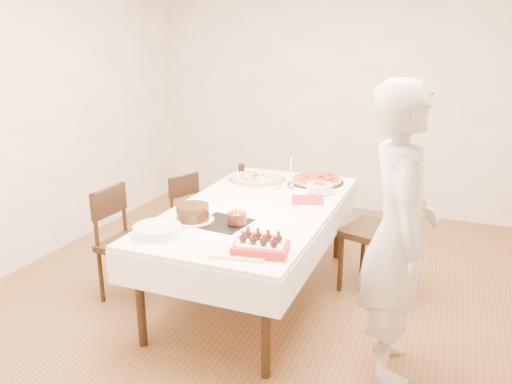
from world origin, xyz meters
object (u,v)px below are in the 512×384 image
at_px(pizza_pepperoni, 316,180).
at_px(strawberry_box, 261,246).
at_px(chair_right_savory, 377,232).
at_px(cola_glass, 242,170).
at_px(chair_left_savory, 197,219).
at_px(layer_cake, 193,213).
at_px(birthday_cake, 237,214).
at_px(taper_candle, 291,173).
at_px(pasta_bowl, 320,188).
at_px(person, 398,234).
at_px(chair_left_dessert, 132,244).
at_px(dining_table, 256,251).
at_px(pizza_white, 257,178).

distance_m(pizza_pepperoni, strawberry_box, 1.61).
distance_m(chair_right_savory, cola_glass, 1.40).
relative_size(chair_left_savory, cola_glass, 7.11).
bearing_deg(pizza_pepperoni, layer_cake, -113.09).
relative_size(chair_right_savory, birthday_cake, 7.16).
relative_size(chair_left_savory, taper_candle, 2.93).
bearing_deg(strawberry_box, cola_glass, 117.15).
height_order(pizza_pepperoni, layer_cake, layer_cake).
bearing_deg(layer_cake, chair_right_savory, 38.26).
relative_size(chair_right_savory, strawberry_box, 3.07).
bearing_deg(pasta_bowl, cola_glass, 161.53).
distance_m(person, strawberry_box, 0.81).
bearing_deg(chair_left_dessert, person, 177.17).
height_order(dining_table, taper_candle, taper_candle).
xyz_separation_m(chair_left_savory, strawberry_box, (1.11, -1.22, 0.40)).
distance_m(dining_table, person, 1.35).
height_order(chair_left_dessert, layer_cake, chair_left_dessert).
relative_size(chair_left_dessert, birthday_cake, 6.33).
bearing_deg(pasta_bowl, pizza_pepperoni, 110.00).
xyz_separation_m(dining_table, layer_cake, (-0.29, -0.47, 0.43)).
height_order(dining_table, chair_left_dessert, chair_left_dessert).
distance_m(dining_table, chair_left_dessert, 0.97).
distance_m(dining_table, pizza_white, 0.83).
height_order(chair_left_dessert, taper_candle, taper_candle).
bearing_deg(layer_cake, pizza_white, 88.68).
distance_m(chair_left_dessert, layer_cake, 0.71).
bearing_deg(pasta_bowl, chair_left_dessert, -144.60).
relative_size(person, taper_candle, 6.64).
xyz_separation_m(chair_left_dessert, cola_glass, (0.43, 1.17, 0.36)).
bearing_deg(dining_table, pizza_pepperoni, 72.41).
bearing_deg(dining_table, layer_cake, -121.54).
xyz_separation_m(dining_table, chair_left_savory, (-0.76, 0.43, 0.02)).
bearing_deg(layer_cake, birthday_cake, 7.52).
bearing_deg(birthday_cake, chair_left_savory, 132.81).
xyz_separation_m(chair_left_dessert, pizza_pepperoni, (1.14, 1.19, 0.33)).
bearing_deg(pizza_white, pizza_pepperoni, 13.87).
bearing_deg(pasta_bowl, dining_table, -125.99).
distance_m(pasta_bowl, cola_glass, 0.87).
bearing_deg(pasta_bowl, taper_candle, 168.59).
distance_m(chair_right_savory, pasta_bowl, 0.58).
distance_m(dining_table, layer_cake, 0.70).
bearing_deg(taper_candle, layer_cake, -110.43).
xyz_separation_m(pizza_white, pasta_bowl, (0.63, -0.17, 0.02)).
height_order(person, layer_cake, person).
relative_size(dining_table, pizza_pepperoni, 4.42).
bearing_deg(dining_table, chair_left_savory, 150.72).
xyz_separation_m(dining_table, pizza_pepperoni, (0.26, 0.81, 0.40)).
height_order(taper_candle, birthday_cake, taper_candle).
relative_size(dining_table, pasta_bowl, 9.94).
relative_size(person, pizza_white, 3.42).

